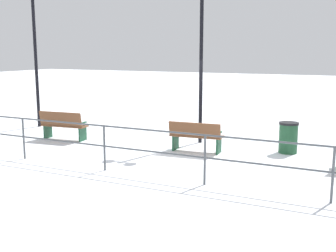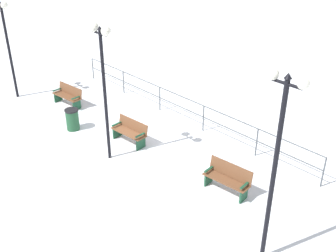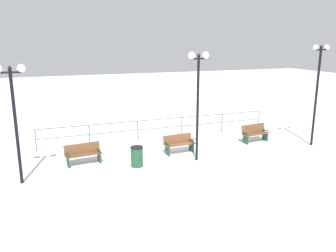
{
  "view_description": "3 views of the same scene",
  "coord_description": "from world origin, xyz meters",
  "px_view_note": "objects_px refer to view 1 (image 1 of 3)",
  "views": [
    {
      "loc": [
        -10.58,
        -4.24,
        2.79
      ],
      "look_at": [
        -1.47,
        0.12,
        0.98
      ],
      "focal_mm": 45.04,
      "sensor_mm": 36.0,
      "label": 1
    },
    {
      "loc": [
        8.19,
        10.66,
        7.86
      ],
      "look_at": [
        -0.53,
        1.4,
        1.0
      ],
      "focal_mm": 44.24,
      "sensor_mm": 36.0,
      "label": 2
    },
    {
      "loc": [
        14.32,
        -5.96,
        5.12
      ],
      "look_at": [
        -1.18,
        -0.08,
        1.02
      ],
      "focal_mm": 36.85,
      "sensor_mm": 36.0,
      "label": 3
    }
  ],
  "objects_px": {
    "bench_second": "(196,136)",
    "lamppost_far": "(34,36)",
    "lamppost_middle": "(202,26)",
    "trash_bin": "(288,138)",
    "bench_third": "(63,125)"
  },
  "relations": [
    {
      "from": "lamppost_middle",
      "to": "trash_bin",
      "type": "xyz_separation_m",
      "value": [
        -0.19,
        -2.67,
        -3.06
      ]
    },
    {
      "from": "bench_second",
      "to": "trash_bin",
      "type": "bearing_deg",
      "value": -71.02
    },
    {
      "from": "bench_second",
      "to": "trash_bin",
      "type": "relative_size",
      "value": 1.76
    },
    {
      "from": "lamppost_middle",
      "to": "bench_second",
      "type": "bearing_deg",
      "value": -163.96
    },
    {
      "from": "lamppost_far",
      "to": "trash_bin",
      "type": "bearing_deg",
      "value": -91.2
    },
    {
      "from": "bench_second",
      "to": "lamppost_far",
      "type": "bearing_deg",
      "value": 75.33
    },
    {
      "from": "bench_third",
      "to": "lamppost_far",
      "type": "bearing_deg",
      "value": 51.94
    },
    {
      "from": "trash_bin",
      "to": "bench_second",
      "type": "bearing_deg",
      "value": 113.55
    },
    {
      "from": "bench_third",
      "to": "trash_bin",
      "type": "height_order",
      "value": "bench_third"
    },
    {
      "from": "bench_second",
      "to": "lamppost_far",
      "type": "distance_m",
      "value": 7.44
    },
    {
      "from": "bench_second",
      "to": "bench_third",
      "type": "relative_size",
      "value": 0.98
    },
    {
      "from": "lamppost_middle",
      "to": "trash_bin",
      "type": "bearing_deg",
      "value": -94.08
    },
    {
      "from": "bench_second",
      "to": "lamppost_far",
      "type": "height_order",
      "value": "lamppost_far"
    },
    {
      "from": "bench_third",
      "to": "lamppost_middle",
      "type": "distance_m",
      "value": 5.26
    },
    {
      "from": "bench_second",
      "to": "lamppost_middle",
      "type": "distance_m",
      "value": 3.29
    }
  ]
}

